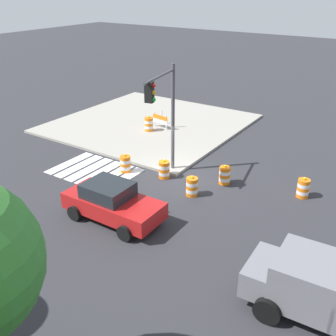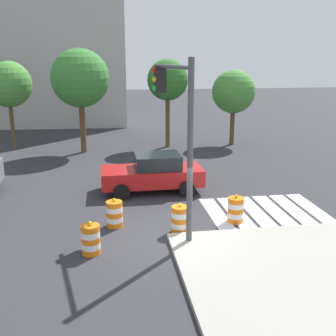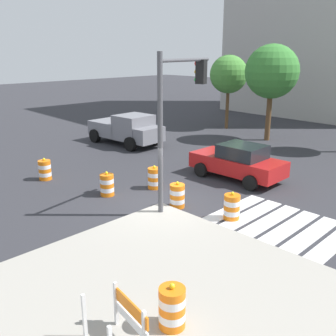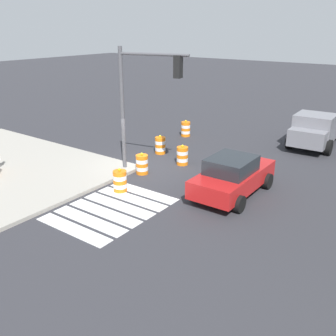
# 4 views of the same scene
# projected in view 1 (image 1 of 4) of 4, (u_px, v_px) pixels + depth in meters

# --- Properties ---
(ground_plane) EXTENTS (120.00, 120.00, 0.00)m
(ground_plane) POSITION_uv_depth(u_px,v_px,m) (176.00, 177.00, 20.61)
(ground_plane) COLOR #2D2D33
(sidewalk_corner) EXTENTS (12.00, 12.00, 0.15)m
(sidewalk_corner) POSITION_uv_depth(u_px,v_px,m) (150.00, 123.00, 28.09)
(sidewalk_corner) COLOR #9E998E
(sidewalk_corner) RESTS_ON ground
(crosswalk_stripes) EXTENTS (4.35, 3.20, 0.02)m
(crosswalk_stripes) POSITION_uv_depth(u_px,v_px,m) (95.00, 171.00, 21.24)
(crosswalk_stripes) COLOR silver
(crosswalk_stripes) RESTS_ON ground
(sports_car) EXTENTS (4.31, 2.16, 1.63)m
(sports_car) POSITION_uv_depth(u_px,v_px,m) (112.00, 202.00, 16.70)
(sports_car) COLOR red
(sports_car) RESTS_ON ground
(pickup_truck) EXTENTS (5.23, 2.51, 1.92)m
(pickup_truck) POSITION_uv_depth(u_px,v_px,m) (326.00, 292.00, 11.67)
(pickup_truck) COLOR slate
(pickup_truck) RESTS_ON ground
(traffic_barrel_near_corner) EXTENTS (0.56, 0.56, 1.02)m
(traffic_barrel_near_corner) POSITION_uv_depth(u_px,v_px,m) (164.00, 170.00, 20.38)
(traffic_barrel_near_corner) COLOR orange
(traffic_barrel_near_corner) RESTS_ON ground
(traffic_barrel_crosswalk_end) EXTENTS (0.56, 0.56, 1.02)m
(traffic_barrel_crosswalk_end) POSITION_uv_depth(u_px,v_px,m) (303.00, 188.00, 18.56)
(traffic_barrel_crosswalk_end) COLOR orange
(traffic_barrel_crosswalk_end) RESTS_ON ground
(traffic_barrel_median_near) EXTENTS (0.56, 0.56, 1.02)m
(traffic_barrel_median_near) POSITION_uv_depth(u_px,v_px,m) (125.00, 164.00, 21.00)
(traffic_barrel_median_near) COLOR orange
(traffic_barrel_median_near) RESTS_ON ground
(traffic_barrel_median_far) EXTENTS (0.56, 0.56, 1.02)m
(traffic_barrel_median_far) POSITION_uv_depth(u_px,v_px,m) (225.00, 175.00, 19.79)
(traffic_barrel_median_far) COLOR orange
(traffic_barrel_median_far) RESTS_ON ground
(traffic_barrel_far_curb) EXTENTS (0.56, 0.56, 1.02)m
(traffic_barrel_far_curb) POSITION_uv_depth(u_px,v_px,m) (192.00, 187.00, 18.70)
(traffic_barrel_far_curb) COLOR orange
(traffic_barrel_far_curb) RESTS_ON ground
(traffic_barrel_on_sidewalk) EXTENTS (0.56, 0.56, 1.02)m
(traffic_barrel_on_sidewalk) POSITION_uv_depth(u_px,v_px,m) (149.00, 124.00, 26.33)
(traffic_barrel_on_sidewalk) COLOR orange
(traffic_barrel_on_sidewalk) RESTS_ON sidewalk_corner
(construction_barricade) EXTENTS (1.35, 0.97, 1.00)m
(construction_barricade) POSITION_uv_depth(u_px,v_px,m) (162.00, 119.00, 26.86)
(construction_barricade) COLOR silver
(construction_barricade) RESTS_ON sidewalk_corner
(traffic_light_pole) EXTENTS (0.89, 3.24, 5.50)m
(traffic_light_pole) POSITION_uv_depth(u_px,v_px,m) (164.00, 105.00, 18.73)
(traffic_light_pole) COLOR #4C4C51
(traffic_light_pole) RESTS_ON sidewalk_corner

